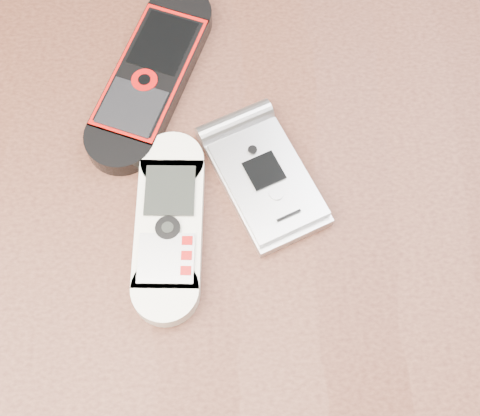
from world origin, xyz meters
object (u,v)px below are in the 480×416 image
object	(u,v)px
table	(234,262)
motorola_razr	(266,179)
nokia_white	(169,225)
nokia_black_red	(151,75)

from	to	relation	value
table	motorola_razr	size ratio (longest dim) A/B	10.99
nokia_white	motorola_razr	bearing A→B (deg)	28.14
nokia_white	motorola_razr	xyz separation A→B (m)	(0.07, 0.03, 0.00)
nokia_black_red	table	bearing A→B (deg)	-41.03
nokia_black_red	motorola_razr	distance (m)	0.12
nokia_white	nokia_black_red	distance (m)	0.12
table	nokia_black_red	world-z (taller)	nokia_black_red
nokia_white	nokia_black_red	size ratio (longest dim) A/B	0.83
nokia_white	table	bearing A→B (deg)	15.33
table	motorola_razr	distance (m)	0.12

